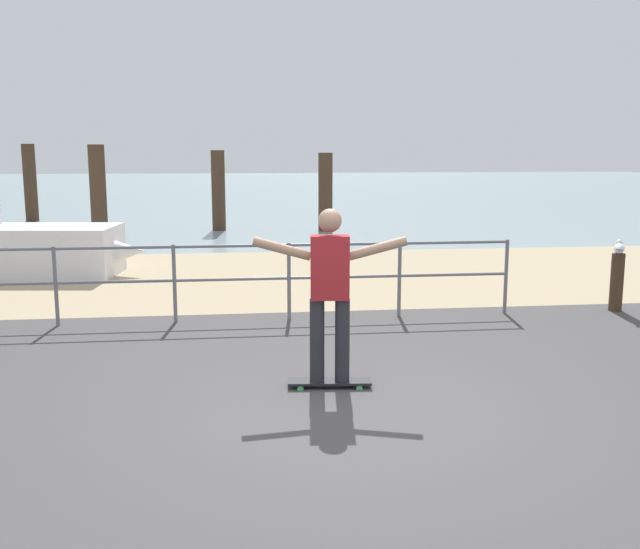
# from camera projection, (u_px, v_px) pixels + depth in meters

# --- Properties ---
(ground_plane) EXTENTS (24.00, 10.00, 0.04)m
(ground_plane) POSITION_uv_depth(u_px,v_px,m) (377.00, 466.00, 5.30)
(ground_plane) COLOR #474444
(ground_plane) RESTS_ON ground
(beach_strip) EXTENTS (24.00, 6.00, 0.04)m
(beach_strip) POSITION_uv_depth(u_px,v_px,m) (290.00, 276.00, 13.13)
(beach_strip) COLOR tan
(beach_strip) RESTS_ON ground
(sea_surface) EXTENTS (72.00, 50.00, 0.04)m
(sea_surface) POSITION_uv_depth(u_px,v_px,m) (251.00, 189.00, 40.51)
(sea_surface) COLOR #849EA3
(sea_surface) RESTS_ON ground
(railing_fence) EXTENTS (10.53, 0.05, 1.05)m
(railing_fence) POSITION_uv_depth(u_px,v_px,m) (115.00, 273.00, 9.39)
(railing_fence) COLOR slate
(railing_fence) RESTS_ON ground
(sailboat) EXTENTS (5.04, 1.91, 4.93)m
(sailboat) POSITION_uv_depth(u_px,v_px,m) (2.00, 247.00, 13.08)
(sailboat) COLOR silver
(sailboat) RESTS_ON ground
(skateboard) EXTENTS (0.82, 0.28, 0.08)m
(skateboard) POSITION_uv_depth(u_px,v_px,m) (330.00, 382.00, 6.99)
(skateboard) COLOR black
(skateboard) RESTS_ON ground
(skateboarder) EXTENTS (1.45, 0.23, 1.65)m
(skateboarder) POSITION_uv_depth(u_px,v_px,m) (330.00, 285.00, 6.83)
(skateboarder) COLOR #26262B
(skateboarder) RESTS_ON skateboard
(bollard_short) EXTENTS (0.18, 0.18, 0.83)m
(bollard_short) POSITION_uv_depth(u_px,v_px,m) (617.00, 283.00, 10.21)
(bollard_short) COLOR #422D1E
(bollard_short) RESTS_ON ground
(seagull) EXTENTS (0.28, 0.45, 0.18)m
(seagull) POSITION_uv_depth(u_px,v_px,m) (619.00, 248.00, 10.14)
(seagull) COLOR white
(seagull) RESTS_ON bollard_short
(groyne_post_0) EXTENTS (0.39, 0.39, 2.40)m
(groyne_post_0) POSITION_uv_depth(u_px,v_px,m) (30.00, 183.00, 22.51)
(groyne_post_0) COLOR #422D1E
(groyne_post_0) RESTS_ON ground
(groyne_post_1) EXTENTS (0.40, 0.40, 2.36)m
(groyne_post_1) POSITION_uv_depth(u_px,v_px,m) (98.00, 193.00, 17.98)
(groyne_post_1) COLOR #422D1E
(groyne_post_1) RESTS_ON ground
(groyne_post_2) EXTENTS (0.37, 0.37, 2.21)m
(groyne_post_2) POSITION_uv_depth(u_px,v_px,m) (218.00, 191.00, 20.07)
(groyne_post_2) COLOR #422D1E
(groyne_post_2) RESTS_ON ground
(groyne_post_3) EXTENTS (0.39, 0.39, 2.15)m
(groyne_post_3) POSITION_uv_depth(u_px,v_px,m) (325.00, 192.00, 19.91)
(groyne_post_3) COLOR #422D1E
(groyne_post_3) RESTS_ON ground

